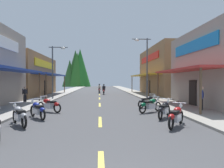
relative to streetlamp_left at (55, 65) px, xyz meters
name	(u,v)px	position (x,y,z in m)	size (l,w,h in m)	color
ground	(99,95)	(4.79, 7.13, -3.86)	(9.41, 81.30, 0.10)	#424244
sidewalk_left	(58,94)	(-1.27, 7.13, -3.75)	(2.72, 81.30, 0.12)	#9E9991
sidewalk_right	(140,94)	(10.86, 7.13, -3.75)	(2.72, 81.30, 0.12)	gray
centerline_dashes	(99,93)	(4.79, 9.62, -3.80)	(0.16, 55.24, 0.01)	#E0C64C
storefront_left_far	(17,76)	(-6.40, 5.47, -1.07)	(9.41, 12.42, 5.48)	olive
storefront_right_far	(172,71)	(15.69, 6.70, -0.35)	(8.80, 13.00, 6.93)	olive
streetlamp_left	(55,65)	(0.00, 0.00, 0.00)	(2.03, 0.30, 5.81)	#474C51
streetlamp_right	(145,60)	(9.62, -0.94, 0.45)	(2.03, 0.30, 6.62)	#474C51
motorcycle_parked_right_0	(176,116)	(8.20, -12.59, -3.32)	(1.41, 1.73, 1.04)	black
motorcycle_parked_right_1	(164,109)	(8.36, -10.61, -3.32)	(1.32, 1.80, 1.04)	black
motorcycle_parked_right_2	(150,105)	(8.08, -8.76, -3.32)	(1.83, 1.28, 1.04)	black
motorcycle_parked_right_3	(148,101)	(8.47, -6.66, -3.32)	(1.85, 1.25, 1.04)	black
motorcycle_parked_left_1	(19,115)	(1.08, -11.90, -3.32)	(1.36, 1.77, 1.04)	black
motorcycle_parked_left_2	(38,109)	(1.38, -10.29, -3.32)	(1.39, 1.75, 1.04)	black
motorcycle_parked_left_3	(49,105)	(1.46, -8.21, -3.32)	(1.86, 1.24, 1.04)	black
rider_cruising_lead	(104,90)	(5.45, 7.52, -3.16)	(0.60, 2.14, 1.57)	black
rider_cruising_trailing	(99,89)	(4.78, 10.51, -3.16)	(0.60, 2.14, 1.57)	black
pedestrian_waiting	(25,93)	(-2.09, -3.00, -2.92)	(0.40, 0.51, 1.55)	black
pedestrian_strolling	(202,97)	(11.55, -8.80, -2.84)	(0.39, 0.52, 1.67)	black
treeline_backdrop	(77,69)	(-3.35, 47.28, 2.34)	(9.92, 11.73, 13.40)	#1E6023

